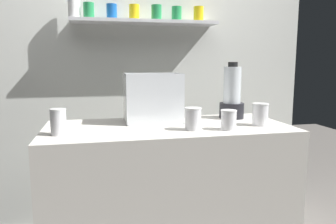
% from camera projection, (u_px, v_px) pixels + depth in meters
% --- Properties ---
extents(counter, '(1.40, 0.64, 0.90)m').
position_uv_depth(counter, '(168.00, 199.00, 1.95)').
color(counter, beige).
rests_on(counter, ground_plane).
extents(back_wall_unit, '(2.60, 0.24, 2.50)m').
position_uv_depth(back_wall_unit, '(147.00, 62.00, 2.57)').
color(back_wall_unit, silver).
rests_on(back_wall_unit, ground_plane).
extents(carrot_display_bin, '(0.34, 0.22, 0.30)m').
position_uv_depth(carrot_display_bin, '(152.00, 107.00, 2.00)').
color(carrot_display_bin, white).
rests_on(carrot_display_bin, counter).
extents(blender_pitcher, '(0.16, 0.16, 0.37)m').
position_uv_depth(blender_pitcher, '(232.00, 96.00, 2.12)').
color(blender_pitcher, black).
rests_on(blender_pitcher, counter).
extents(juice_cup_mango_far_left, '(0.08, 0.08, 0.13)m').
position_uv_depth(juice_cup_mango_far_left, '(58.00, 123.00, 1.64)').
color(juice_cup_mango_far_left, white).
rests_on(juice_cup_mango_far_left, counter).
extents(juice_cup_pomegranate_left, '(0.09, 0.09, 0.12)m').
position_uv_depth(juice_cup_pomegranate_left, '(193.00, 120.00, 1.76)').
color(juice_cup_pomegranate_left, white).
rests_on(juice_cup_pomegranate_left, counter).
extents(juice_cup_beet_middle, '(0.09, 0.09, 0.11)m').
position_uv_depth(juice_cup_beet_middle, '(229.00, 121.00, 1.77)').
color(juice_cup_beet_middle, white).
rests_on(juice_cup_beet_middle, counter).
extents(juice_cup_beet_right, '(0.09, 0.09, 0.13)m').
position_uv_depth(juice_cup_beet_right, '(260.00, 116.00, 1.89)').
color(juice_cup_beet_right, white).
rests_on(juice_cup_beet_right, counter).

